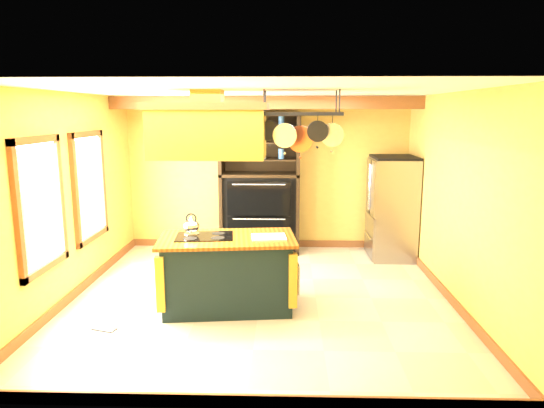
# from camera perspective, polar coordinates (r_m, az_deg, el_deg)

# --- Properties ---
(floor) EXTENTS (5.00, 5.00, 0.00)m
(floor) POSITION_cam_1_polar(r_m,az_deg,el_deg) (6.63, -1.36, -10.86)
(floor) COLOR beige
(floor) RESTS_ON ground
(ceiling) EXTENTS (5.00, 5.00, 0.00)m
(ceiling) POSITION_cam_1_polar(r_m,az_deg,el_deg) (6.17, -1.47, 13.14)
(ceiling) COLOR white
(ceiling) RESTS_ON wall_back
(wall_back) EXTENTS (5.00, 0.02, 2.70)m
(wall_back) POSITION_cam_1_polar(r_m,az_deg,el_deg) (8.73, -0.52, 3.57)
(wall_back) COLOR gold
(wall_back) RESTS_ON floor
(wall_front) EXTENTS (5.00, 0.02, 2.70)m
(wall_front) POSITION_cam_1_polar(r_m,az_deg,el_deg) (3.83, -3.47, -5.85)
(wall_front) COLOR gold
(wall_front) RESTS_ON floor
(wall_left) EXTENTS (0.02, 5.00, 2.70)m
(wall_left) POSITION_cam_1_polar(r_m,az_deg,el_deg) (6.87, -22.73, 0.76)
(wall_left) COLOR gold
(wall_left) RESTS_ON floor
(wall_right) EXTENTS (0.02, 5.00, 2.70)m
(wall_right) POSITION_cam_1_polar(r_m,az_deg,el_deg) (6.61, 20.76, 0.54)
(wall_right) COLOR gold
(wall_right) RESTS_ON floor
(ceiling_beam) EXTENTS (5.00, 0.15, 0.20)m
(ceiling_beam) POSITION_cam_1_polar(r_m,az_deg,el_deg) (7.86, -0.77, 11.83)
(ceiling_beam) COLOR brown
(ceiling_beam) RESTS_ON ceiling
(window_near) EXTENTS (0.06, 1.06, 1.56)m
(window_near) POSITION_cam_1_polar(r_m,az_deg,el_deg) (6.14, -25.51, -0.09)
(window_near) COLOR brown
(window_near) RESTS_ON wall_left
(window_far) EXTENTS (0.06, 1.06, 1.56)m
(window_far) POSITION_cam_1_polar(r_m,az_deg,el_deg) (7.39, -20.62, 1.95)
(window_far) COLOR brown
(window_far) RESTS_ON wall_left
(kitchen_island) EXTENTS (1.77, 1.11, 1.11)m
(kitchen_island) POSITION_cam_1_polar(r_m,az_deg,el_deg) (6.16, -5.26, -7.96)
(kitchen_island) COLOR black
(kitchen_island) RESTS_ON floor
(range_hood) EXTENTS (1.43, 0.81, 0.80)m
(range_hood) POSITION_cam_1_polar(r_m,az_deg,el_deg) (5.87, -7.50, 8.74)
(range_hood) COLOR gold
(range_hood) RESTS_ON ceiling
(pot_rack) EXTENTS (1.02, 0.47, 0.74)m
(pot_rack) POSITION_cam_1_polar(r_m,az_deg,el_deg) (5.81, 3.47, 9.51)
(pot_rack) COLOR black
(pot_rack) RESTS_ON ceiling
(refrigerator) EXTENTS (0.73, 0.86, 1.69)m
(refrigerator) POSITION_cam_1_polar(r_m,az_deg,el_deg) (8.41, 13.88, -0.69)
(refrigerator) COLOR gray
(refrigerator) RESTS_ON floor
(hutch) EXTENTS (1.38, 0.62, 2.44)m
(hutch) POSITION_cam_1_polar(r_m,az_deg,el_deg) (8.54, -1.42, 0.56)
(hutch) COLOR black
(hutch) RESTS_ON floor
(floor_register) EXTENTS (0.30, 0.19, 0.01)m
(floor_register) POSITION_cam_1_polar(r_m,az_deg,el_deg) (6.03, -19.12, -13.72)
(floor_register) COLOR black
(floor_register) RESTS_ON floor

